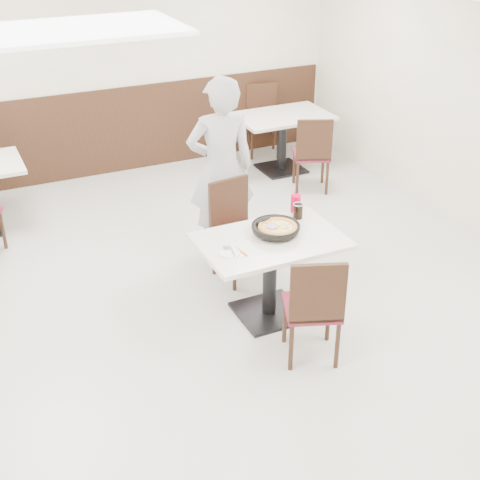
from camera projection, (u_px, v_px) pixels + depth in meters
name	position (u px, v px, depth m)	size (l,w,h in m)	color
floor	(226.00, 304.00, 6.04)	(7.00, 7.00, 0.00)	#A6A6A2
wall_back	(108.00, 64.00, 8.17)	(6.00, 0.04, 2.80)	beige
wainscot_back	(115.00, 131.00, 8.55)	(5.90, 0.03, 1.10)	black
fluo_panel_a	(49.00, 32.00, 2.96)	(1.20, 0.60, 0.02)	white
main_table	(270.00, 277.00, 5.73)	(1.20, 0.80, 0.75)	beige
chair_near	(312.00, 305.00, 5.18)	(0.42, 0.42, 0.95)	black
chair_far	(240.00, 232.00, 6.24)	(0.42, 0.42, 0.95)	black
trivet	(272.00, 235.00, 5.57)	(0.12, 0.12, 0.04)	black
pizza_pan	(276.00, 230.00, 5.61)	(0.39, 0.39, 0.01)	black
pizza	(278.00, 229.00, 5.58)	(0.31, 0.31, 0.02)	#CF904B
pizza_server	(272.00, 226.00, 5.55)	(0.07, 0.09, 0.00)	white
napkin	(232.00, 254.00, 5.32)	(0.16, 0.16, 0.00)	white
side_plate	(230.00, 253.00, 5.32)	(0.17, 0.17, 0.01)	white
fork	(233.00, 252.00, 5.32)	(0.02, 0.16, 0.00)	white
cola_glass	(298.00, 211.00, 5.86)	(0.08, 0.08, 0.13)	black
red_cup	(296.00, 203.00, 5.97)	(0.09, 0.09, 0.16)	#C5002E
diner_person	(221.00, 169.00, 6.48)	(0.67, 0.44, 1.83)	silver
bg_table_right	(282.00, 143.00, 8.68)	(1.20, 0.80, 0.75)	beige
bg_chair_right_near	(311.00, 153.00, 8.08)	(0.42, 0.42, 0.95)	black
bg_chair_right_far	(263.00, 121.00, 9.14)	(0.42, 0.42, 0.95)	black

